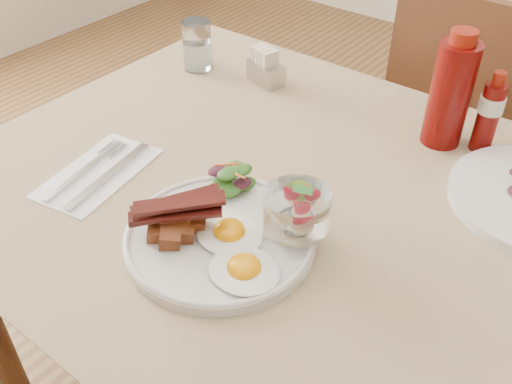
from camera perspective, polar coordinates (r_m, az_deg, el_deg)
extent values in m
cylinder|color=brown|center=(1.64, -3.48, 1.94)|extent=(0.06, 0.06, 0.71)
cube|color=brown|center=(0.91, 9.13, -3.56)|extent=(1.30, 0.85, 0.04)
cube|color=#97815C|center=(0.89, 9.26, -2.56)|extent=(1.33, 0.88, 0.00)
cylinder|color=brown|center=(1.69, 12.00, -3.46)|extent=(0.04, 0.04, 0.45)
cylinder|color=brown|center=(1.62, 23.29, -8.47)|extent=(0.04, 0.04, 0.45)
cylinder|color=brown|center=(1.96, 16.97, 2.22)|extent=(0.04, 0.04, 0.45)
cube|color=brown|center=(1.64, 21.59, 3.71)|extent=(0.42, 0.42, 0.03)
cube|color=brown|center=(1.35, 20.98, 8.12)|extent=(0.42, 0.03, 0.46)
cylinder|color=silver|center=(0.84, -3.62, -4.62)|extent=(0.28, 0.28, 0.02)
ellipsoid|color=white|center=(0.77, -1.20, -7.81)|extent=(0.10, 0.09, 0.01)
ellipsoid|color=#FF9605|center=(0.77, -1.20, -7.49)|extent=(0.05, 0.05, 0.03)
ellipsoid|color=white|center=(0.82, -2.67, -4.19)|extent=(0.10, 0.09, 0.01)
ellipsoid|color=#FF9605|center=(0.82, -2.68, -3.87)|extent=(0.05, 0.05, 0.03)
cube|color=brown|center=(0.84, -8.38, -2.99)|extent=(0.03, 0.03, 0.03)
cube|color=brown|center=(0.82, -7.21, -3.94)|extent=(0.04, 0.04, 0.03)
cube|color=brown|center=(0.82, -9.94, -4.06)|extent=(0.03, 0.03, 0.02)
cube|color=brown|center=(0.83, -6.02, -3.02)|extent=(0.03, 0.03, 0.03)
cube|color=brown|center=(0.81, -8.55, -4.58)|extent=(0.04, 0.04, 0.03)
cube|color=brown|center=(0.85, -9.38, -2.63)|extent=(0.03, 0.03, 0.02)
cube|color=brown|center=(0.81, -7.47, -2.36)|extent=(0.03, 0.03, 0.03)
cube|color=brown|center=(0.81, -8.71, -2.61)|extent=(0.03, 0.03, 0.02)
cube|color=#4B110C|center=(0.82, -8.22, -1.98)|extent=(0.11, 0.11, 0.01)
cube|color=#4B110C|center=(0.80, -7.99, -2.11)|extent=(0.12, 0.10, 0.01)
cube|color=#4B110C|center=(0.81, -7.99, -0.99)|extent=(0.09, 0.12, 0.01)
cube|color=#4B110C|center=(0.80, -7.67, -1.12)|extent=(0.11, 0.11, 0.01)
ellipsoid|color=#234F15|center=(0.91, -2.59, 0.55)|extent=(0.05, 0.04, 0.01)
ellipsoid|color=#234F15|center=(0.91, -1.19, 0.83)|extent=(0.04, 0.04, 0.01)
ellipsoid|color=#36111E|center=(0.92, -3.24, 1.53)|extent=(0.04, 0.03, 0.01)
ellipsoid|color=#234F15|center=(0.89, -2.75, 0.16)|extent=(0.05, 0.04, 0.01)
ellipsoid|color=#234F15|center=(0.89, -3.59, 0.85)|extent=(0.04, 0.03, 0.01)
ellipsoid|color=#36111E|center=(0.89, -1.47, 0.87)|extent=(0.04, 0.03, 0.01)
ellipsoid|color=#234F15|center=(0.91, -2.30, 2.43)|extent=(0.04, 0.04, 0.01)
ellipsoid|color=#234F15|center=(0.90, -1.42, 2.23)|extent=(0.04, 0.03, 0.01)
ellipsoid|color=#36111E|center=(0.90, -3.95, 2.13)|extent=(0.03, 0.03, 0.01)
ellipsoid|color=#234F15|center=(0.88, -2.76, 1.82)|extent=(0.04, 0.03, 0.01)
ellipsoid|color=#234F15|center=(0.88, -1.64, 2.17)|extent=(0.04, 0.03, 0.01)
cylinder|color=#DC5217|center=(0.89, -2.15, 2.31)|extent=(0.03, 0.03, 0.01)
cylinder|color=#DC5217|center=(0.90, -2.86, 2.76)|extent=(0.04, 0.03, 0.01)
cylinder|color=#DC5217|center=(0.88, -2.06, 1.83)|extent=(0.04, 0.01, 0.01)
cylinder|color=white|center=(0.82, 3.95, -4.31)|extent=(0.05, 0.05, 0.01)
cylinder|color=white|center=(0.81, 3.99, -3.64)|extent=(0.02, 0.02, 0.02)
cylinder|color=white|center=(0.79, 4.10, -1.78)|extent=(0.09, 0.09, 0.05)
cylinder|color=#FFE7B4|center=(0.81, 3.91, -1.65)|extent=(0.03, 0.03, 0.01)
cylinder|color=#FFE7B4|center=(0.78, 4.46, -2.89)|extent=(0.03, 0.03, 0.01)
cylinder|color=#FFE7B4|center=(0.80, 5.12, -1.47)|extent=(0.03, 0.03, 0.01)
cylinder|color=#96C03A|center=(0.79, 4.33, -0.17)|extent=(0.04, 0.04, 0.01)
cone|color=red|center=(0.76, 4.20, -1.48)|extent=(0.03, 0.03, 0.03)
cone|color=red|center=(0.78, 3.20, -0.02)|extent=(0.03, 0.03, 0.03)
cone|color=red|center=(0.78, 5.23, 0.09)|extent=(0.03, 0.03, 0.03)
ellipsoid|color=#31852F|center=(0.76, 4.44, 0.29)|extent=(0.02, 0.01, 0.00)
ellipsoid|color=#31852F|center=(0.76, 5.01, 0.16)|extent=(0.02, 0.01, 0.00)
cylinder|color=#550604|center=(1.06, 18.83, 9.18)|extent=(0.09, 0.09, 0.19)
cylinder|color=maroon|center=(1.01, 20.08, 14.36)|extent=(0.05, 0.05, 0.02)
cylinder|color=#550604|center=(1.08, 22.16, 6.91)|extent=(0.05, 0.05, 0.13)
cylinder|color=silver|center=(1.06, 22.50, 8.12)|extent=(0.06, 0.06, 0.03)
cylinder|color=maroon|center=(1.04, 23.14, 10.38)|extent=(0.03, 0.03, 0.02)
cube|color=#BBBBC0|center=(1.24, 1.01, 11.83)|extent=(0.09, 0.07, 0.05)
cube|color=beige|center=(1.24, 0.25, 13.42)|extent=(0.02, 0.04, 0.05)
cube|color=beige|center=(1.23, 0.63, 13.20)|extent=(0.02, 0.04, 0.05)
cube|color=beige|center=(1.22, 1.03, 12.98)|extent=(0.02, 0.04, 0.05)
cube|color=beige|center=(1.22, 1.43, 12.75)|extent=(0.02, 0.04, 0.05)
cylinder|color=white|center=(1.29, -5.90, 14.39)|extent=(0.06, 0.06, 0.11)
cylinder|color=silver|center=(1.30, -5.83, 13.49)|extent=(0.05, 0.05, 0.06)
cube|color=white|center=(1.01, -15.48, 1.87)|extent=(0.15, 0.23, 0.00)
cube|color=#BBBBC0|center=(0.99, -14.49, 1.69)|extent=(0.05, 0.20, 0.00)
cube|color=#BBBBC0|center=(1.00, -17.64, 1.42)|extent=(0.03, 0.14, 0.00)
cube|color=#BBBBC0|center=(1.06, -14.69, 4.43)|extent=(0.01, 0.05, 0.00)
cube|color=#BBBBC0|center=(1.06, -14.33, 4.31)|extent=(0.01, 0.05, 0.00)
cube|color=#BBBBC0|center=(1.05, -13.97, 4.19)|extent=(0.01, 0.05, 0.00)
cube|color=#BBBBC0|center=(1.05, -13.61, 4.08)|extent=(0.01, 0.05, 0.00)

